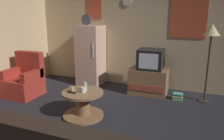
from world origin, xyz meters
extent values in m
plane|color=#232328|center=(0.00, 0.00, 0.00)|extent=(12.00, 12.00, 0.00)
cube|color=#D1B284|center=(0.00, 2.45, 1.29)|extent=(5.20, 0.10, 2.59)
cube|color=#C64C2D|center=(1.34, 2.39, 1.75)|extent=(0.76, 0.02, 1.00)
cube|color=#C64C2D|center=(-0.95, 2.39, 1.92)|extent=(0.40, 0.02, 0.52)
cylinder|color=silver|center=(-0.08, 2.39, 2.07)|extent=(0.22, 0.03, 0.22)
cube|color=beige|center=(-0.94, 2.09, 0.75)|extent=(0.60, 0.60, 1.50)
cylinder|color=silver|center=(-0.72, 1.78, 0.95)|extent=(0.02, 0.02, 0.36)
cylinder|color=#4C4C51|center=(-0.99, 2.01, 1.64)|extent=(0.26, 0.04, 0.26)
cube|color=#8E6642|center=(0.61, 1.90, 0.29)|extent=(0.84, 0.52, 0.59)
cube|color=#AD4733|center=(0.61, 1.64, 0.21)|extent=(0.76, 0.01, 0.14)
cube|color=black|center=(0.65, 1.90, 0.81)|extent=(0.54, 0.50, 0.44)
cube|color=silver|center=(0.65, 1.65, 0.81)|extent=(0.41, 0.01, 0.33)
cylinder|color=#332D28|center=(1.81, 1.88, 0.01)|extent=(0.24, 0.24, 0.02)
cylinder|color=#332D28|center=(1.81, 1.88, 0.70)|extent=(0.04, 0.04, 1.40)
cone|color=#F2D18C|center=(1.81, 1.88, 1.48)|extent=(0.32, 0.32, 0.22)
cylinder|color=#8E6642|center=(-0.20, 0.34, 0.02)|extent=(0.72, 0.72, 0.04)
cylinder|color=#8E6642|center=(-0.20, 0.34, 0.23)|extent=(0.24, 0.24, 0.42)
cylinder|color=#8E6642|center=(-0.20, 0.34, 0.44)|extent=(0.72, 0.72, 0.04)
cylinder|color=silver|center=(-0.19, 0.41, 0.54)|extent=(0.05, 0.05, 0.15)
cylinder|color=silver|center=(-0.17, 0.30, 0.51)|extent=(0.08, 0.08, 0.09)
cylinder|color=tan|center=(-0.38, 0.28, 0.51)|extent=(0.08, 0.08, 0.09)
cube|color=black|center=(-0.34, 0.21, 0.48)|extent=(0.15, 0.05, 0.02)
cube|color=#A52D23|center=(-1.92, 0.73, 0.20)|extent=(0.68, 0.68, 0.40)
cube|color=#A52D23|center=(-1.92, 0.99, 0.68)|extent=(0.68, 0.16, 0.56)
cube|color=#A52D23|center=(-2.20, 0.73, 0.50)|extent=(0.12, 0.60, 0.20)
cube|color=#A52D23|center=(-1.64, 0.73, 0.50)|extent=(0.12, 0.60, 0.20)
cube|color=#81A966|center=(1.29, 1.77, 0.01)|extent=(0.20, 0.17, 0.03)
cube|color=#50C47C|center=(1.29, 1.77, 0.04)|extent=(0.20, 0.14, 0.03)
cube|color=#AEB47D|center=(1.29, 1.77, 0.07)|extent=(0.20, 0.16, 0.02)
cube|color=#8E83B7|center=(1.29, 1.77, 0.09)|extent=(0.17, 0.13, 0.02)
cube|color=#68B25A|center=(1.29, 1.77, 0.11)|extent=(0.19, 0.13, 0.02)
cube|color=#4BB5A1|center=(1.29, 1.77, 0.13)|extent=(0.20, 0.15, 0.02)
camera|label=1|loc=(1.60, -2.78, 1.77)|focal=34.92mm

